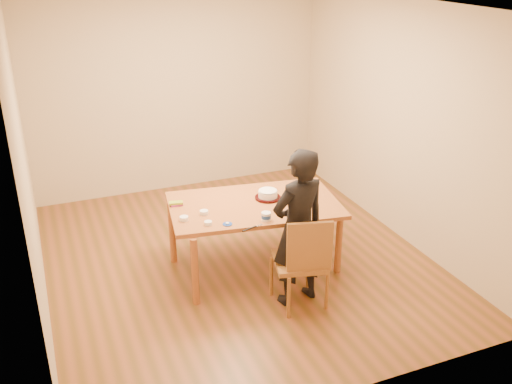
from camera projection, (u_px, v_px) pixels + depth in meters
name	position (u px, v px, depth m)	size (l,w,h in m)	color
room_shell	(224.00, 134.00, 6.08)	(4.00, 4.50, 2.70)	brown
dining_table	(254.00, 205.00, 5.89)	(1.73, 1.03, 0.04)	brown
dining_chair	(299.00, 261.00, 5.40)	(0.47, 0.47, 0.04)	brown
cake_plate	(268.00, 198.00, 5.99)	(0.27, 0.27, 0.02)	red
cake	(268.00, 194.00, 5.97)	(0.20, 0.20, 0.06)	white
frosting_dome	(268.00, 190.00, 5.96)	(0.20, 0.20, 0.03)	white
frosting_tub	(266.00, 216.00, 5.51)	(0.09, 0.09, 0.08)	white
frosting_lid	(227.00, 224.00, 5.44)	(0.09, 0.09, 0.01)	navy
frosting_dollop	(227.00, 223.00, 5.44)	(0.04, 0.04, 0.02)	white
ramekin_green	(208.00, 223.00, 5.43)	(0.07, 0.07, 0.04)	white
ramekin_yellow	(204.00, 212.00, 5.64)	(0.08, 0.08, 0.04)	white
ramekin_multi	(184.00, 218.00, 5.52)	(0.08, 0.08, 0.04)	white
candy_box_pink	(177.00, 205.00, 5.83)	(0.12, 0.06, 0.02)	#E73689
candy_box_green	(176.00, 203.00, 5.83)	(0.14, 0.07, 0.02)	green
spatula	(249.00, 229.00, 5.35)	(0.17, 0.02, 0.01)	black
person	(298.00, 228.00, 5.30)	(0.57, 0.37, 1.57)	black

